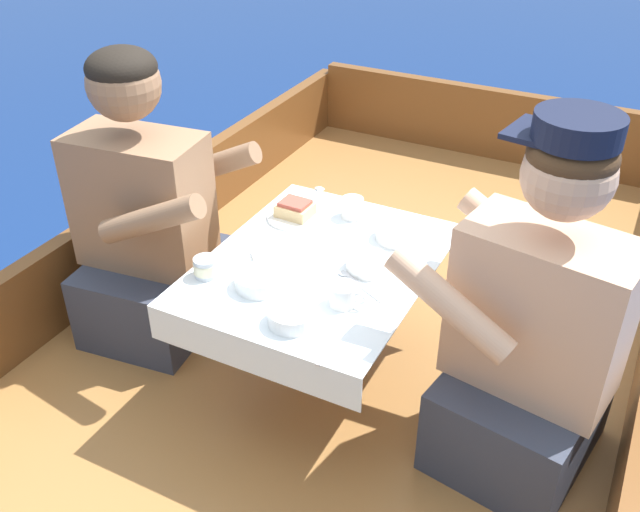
{
  "coord_description": "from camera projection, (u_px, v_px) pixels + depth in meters",
  "views": [
    {
      "loc": [
        0.76,
        -1.45,
        1.85
      ],
      "look_at": [
        0.0,
        0.03,
        0.78
      ],
      "focal_mm": 40.0,
      "sensor_mm": 36.0,
      "label": 1
    }
  ],
  "objects": [
    {
      "name": "bowl_center_far",
      "position": [
        260.0,
        279.0,
        1.87
      ],
      "size": [
        0.13,
        0.13,
        0.04
      ],
      "color": "white",
      "rests_on": "cockpit_table"
    },
    {
      "name": "utensil_knife_port",
      "position": [
        328.0,
        342.0,
        1.69
      ],
      "size": [
        0.04,
        0.17,
        0.0
      ],
      "rotation": [
        0.0,
        0.0,
        1.74
      ],
      "color": "silver",
      "rests_on": "cockpit_table"
    },
    {
      "name": "bowl_starboard_near",
      "position": [
        292.0,
        315.0,
        1.74
      ],
      "size": [
        0.12,
        0.12,
        0.04
      ],
      "color": "white",
      "rests_on": "cockpit_table"
    },
    {
      "name": "bowl_port_far",
      "position": [
        367.0,
        263.0,
        1.94
      ],
      "size": [
        0.12,
        0.12,
        0.04
      ],
      "color": "white",
      "rests_on": "cockpit_table"
    },
    {
      "name": "utensil_spoon_center",
      "position": [
        355.0,
        281.0,
        1.9
      ],
      "size": [
        0.16,
        0.09,
        0.01
      ],
      "rotation": [
        0.0,
        0.0,
        2.66
      ],
      "color": "silver",
      "rests_on": "cockpit_table"
    },
    {
      "name": "plate_sandwich",
      "position": [
        295.0,
        216.0,
        2.19
      ],
      "size": [
        0.17,
        0.17,
        0.01
      ],
      "color": "white",
      "rests_on": "cockpit_table"
    },
    {
      "name": "person_starboard",
      "position": [
        532.0,
        338.0,
        1.75
      ],
      "size": [
        0.57,
        0.52,
        0.97
      ],
      "rotation": [
        0.0,
        0.0,
        2.97
      ],
      "color": "#333847",
      "rests_on": "boat_deck"
    },
    {
      "name": "coffee_cup_starboard",
      "position": [
        353.0,
        207.0,
        2.18
      ],
      "size": [
        0.1,
        0.07,
        0.06
      ],
      "color": "white",
      "rests_on": "cockpit_table"
    },
    {
      "name": "bowl_port_near",
      "position": [
        398.0,
        232.0,
        2.08
      ],
      "size": [
        0.13,
        0.13,
        0.04
      ],
      "color": "white",
      "rests_on": "cockpit_table"
    },
    {
      "name": "plate_bread",
      "position": [
        287.0,
        253.0,
        2.02
      ],
      "size": [
        0.2,
        0.2,
        0.01
      ],
      "color": "white",
      "rests_on": "cockpit_table"
    },
    {
      "name": "gunwale_port",
      "position": [
        85.0,
        266.0,
        2.45
      ],
      "size": [
        0.06,
        3.76,
        0.3
      ],
      "primitive_type": "cube",
      "color": "brown",
      "rests_on": "boat_deck"
    },
    {
      "name": "coffee_cup_port",
      "position": [
        344.0,
        294.0,
        1.8
      ],
      "size": [
        0.1,
        0.07,
        0.06
      ],
      "color": "white",
      "rests_on": "cockpit_table"
    },
    {
      "name": "tin_can",
      "position": [
        206.0,
        267.0,
        1.91
      ],
      "size": [
        0.07,
        0.07,
        0.05
      ],
      "color": "silver",
      "rests_on": "cockpit_table"
    },
    {
      "name": "cockpit_table",
      "position": [
        320.0,
        276.0,
        2.01
      ],
      "size": [
        0.6,
        0.76,
        0.42
      ],
      "color": "#B2B2B7",
      "rests_on": "boat_deck"
    },
    {
      "name": "gunwale_starboard",
      "position": [
        637.0,
        448.0,
        1.76
      ],
      "size": [
        0.06,
        3.76,
        0.3
      ],
      "primitive_type": "cube",
      "color": "brown",
      "rests_on": "boat_deck"
    },
    {
      "name": "sandwich",
      "position": [
        295.0,
        209.0,
        2.17
      ],
      "size": [
        0.11,
        0.09,
        0.05
      ],
      "rotation": [
        0.0,
        0.0,
        -0.03
      ],
      "color": "#E0BC7F",
      "rests_on": "plate_sandwich"
    },
    {
      "name": "boat_deck",
      "position": [
        316.0,
        420.0,
        2.28
      ],
      "size": [
        1.86,
        3.76,
        0.34
      ],
      "primitive_type": "cube",
      "color": "#9E6B38",
      "rests_on": "ground_plane"
    },
    {
      "name": "utensil_spoon_starboard",
      "position": [
        318.0,
        195.0,
        2.31
      ],
      "size": [
        0.08,
        0.16,
        0.01
      ],
      "rotation": [
        0.0,
        0.0,
        1.93
      ],
      "color": "silver",
      "rests_on": "cockpit_table"
    },
    {
      "name": "ground_plane",
      "position": [
        316.0,
        457.0,
        2.37
      ],
      "size": [
        60.0,
        60.0,
        0.0
      ],
      "primitive_type": "plane",
      "color": "navy"
    },
    {
      "name": "bow_coaming",
      "position": [
        489.0,
        123.0,
        3.48
      ],
      "size": [
        1.74,
        0.06,
        0.34
      ],
      "primitive_type": "cube",
      "color": "brown",
      "rests_on": "boat_deck"
    },
    {
      "name": "person_port",
      "position": [
        147.0,
        226.0,
        2.22
      ],
      "size": [
        0.56,
        0.49,
        0.94
      ],
      "rotation": [
        0.0,
        0.0,
        0.12
      ],
      "color": "#333847",
      "rests_on": "boat_deck"
    }
  ]
}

